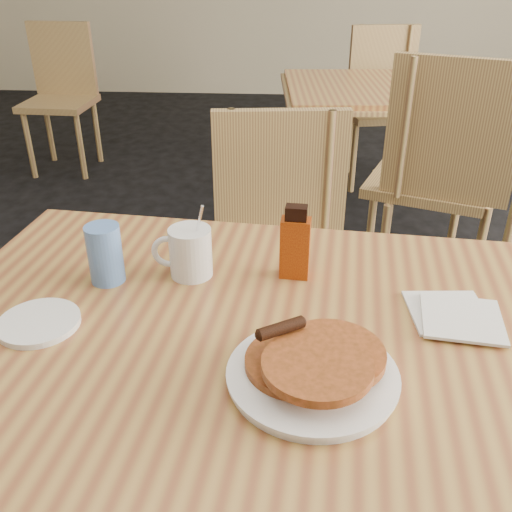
{
  "coord_description": "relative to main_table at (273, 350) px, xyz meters",
  "views": [
    {
      "loc": [
        0.06,
        -0.88,
        1.36
      ],
      "look_at": [
        0.01,
        0.03,
        0.86
      ],
      "focal_mm": 40.0,
      "sensor_mm": 36.0,
      "label": 1
    }
  ],
  "objects": [
    {
      "name": "main_table",
      "position": [
        0.0,
        0.0,
        0.0
      ],
      "size": [
        1.44,
        1.05,
        0.75
      ],
      "rotation": [
        0.0,
        0.0,
        -0.1
      ],
      "color": "#AE803D",
      "rests_on": "floor"
    },
    {
      "name": "neighbor_table",
      "position": [
        0.59,
        2.05,
        -0.0
      ],
      "size": [
        1.27,
        0.91,
        0.75
      ],
      "rotation": [
        0.0,
        0.0,
        0.07
      ],
      "color": "#AE803D",
      "rests_on": "floor"
    },
    {
      "name": "chair_main_far",
      "position": [
        -0.01,
        0.76,
        -0.16
      ],
      "size": [
        0.46,
        0.46,
        0.93
      ],
      "rotation": [
        0.0,
        0.0,
        0.1
      ],
      "color": "tan",
      "rests_on": "floor"
    },
    {
      "name": "chair_neighbor_far",
      "position": [
        0.57,
        2.77,
        -0.16
      ],
      "size": [
        0.49,
        0.49,
        0.93
      ],
      "rotation": [
        0.0,
        0.0,
        0.18
      ],
      "color": "tan",
      "rests_on": "floor"
    },
    {
      "name": "chair_neighbor_near",
      "position": [
        0.59,
        1.3,
        -0.1
      ],
      "size": [
        0.6,
        0.61,
        1.03
      ],
      "rotation": [
        0.0,
        0.0,
        -0.36
      ],
      "color": "tan",
      "rests_on": "floor"
    },
    {
      "name": "chair_wall_extra",
      "position": [
        -1.49,
        2.88,
        -0.16
      ],
      "size": [
        0.44,
        0.44,
        0.92
      ],
      "rotation": [
        0.0,
        0.0,
        -0.05
      ],
      "color": "tan",
      "rests_on": "floor"
    },
    {
      "name": "pancake_plate",
      "position": [
        0.07,
        -0.12,
        0.06
      ],
      "size": [
        0.27,
        0.27,
        0.08
      ],
      "rotation": [
        0.0,
        0.0,
        0.12
      ],
      "color": "white",
      "rests_on": "main_table"
    },
    {
      "name": "coffee_mug",
      "position": [
        -0.18,
        0.2,
        0.09
      ],
      "size": [
        0.13,
        0.09,
        0.17
      ],
      "rotation": [
        0.0,
        0.0,
        0.38
      ],
      "color": "white",
      "rests_on": "main_table"
    },
    {
      "name": "syrup_bottle",
      "position": [
        0.04,
        0.2,
        0.11
      ],
      "size": [
        0.06,
        0.04,
        0.16
      ],
      "rotation": [
        0.0,
        0.0,
        -0.09
      ],
      "color": "maroon",
      "rests_on": "main_table"
    },
    {
      "name": "napkin_stack",
      "position": [
        0.33,
        0.07,
        0.05
      ],
      "size": [
        0.17,
        0.18,
        0.01
      ],
      "rotation": [
        0.0,
        0.0,
        0.07
      ],
      "color": "white",
      "rests_on": "main_table"
    },
    {
      "name": "blue_tumbler",
      "position": [
        -0.35,
        0.16,
        0.1
      ],
      "size": [
        0.09,
        0.09,
        0.12
      ],
      "primitive_type": "cylinder",
      "rotation": [
        0.0,
        0.0,
        0.28
      ],
      "color": "#5782CC",
      "rests_on": "main_table"
    },
    {
      "name": "side_saucer",
      "position": [
        -0.43,
        -0.0,
        0.05
      ],
      "size": [
        0.15,
        0.15,
        0.01
      ],
      "primitive_type": "cylinder",
      "rotation": [
        0.0,
        0.0,
        0.0
      ],
      "color": "white",
      "rests_on": "main_table"
    }
  ]
}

